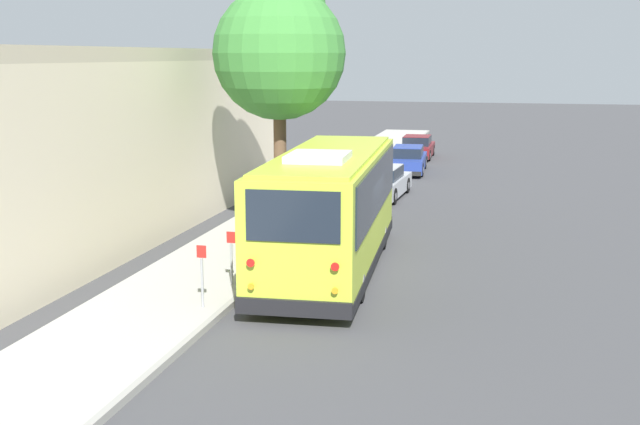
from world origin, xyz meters
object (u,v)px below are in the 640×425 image
street_tree (280,44)px  parked_sedan_silver (382,183)px  shuttle_bus (329,205)px  fire_hydrant (311,207)px  sign_post_near (202,275)px  sign_post_far (231,257)px  parked_sedan_maroon (417,148)px  parked_sedan_blue (408,160)px

street_tree → parked_sedan_silver: bearing=-18.8°
shuttle_bus → parked_sedan_silver: size_ratio=2.08×
shuttle_bus → fire_hydrant: size_ratio=11.83×
street_tree → sign_post_near: size_ratio=5.90×
parked_sedan_silver → street_tree: (-6.74, 2.29, 5.43)m
shuttle_bus → sign_post_far: 3.16m
parked_sedan_maroon → parked_sedan_blue: bearing=-178.5°
parked_sedan_maroon → fire_hydrant: size_ratio=5.11×
shuttle_bus → sign_post_near: bearing=151.8°
parked_sedan_maroon → sign_post_far: sign_post_far is taller
parked_sedan_blue → street_tree: bearing=167.2°
parked_sedan_silver → parked_sedan_blue: size_ratio=0.98×
sign_post_near → parked_sedan_maroon: bearing=-2.8°
parked_sedan_blue → fire_hydrant: (-12.97, 1.70, -0.06)m
sign_post_near → parked_sedan_silver: bearing=-5.6°
parked_sedan_silver → parked_sedan_blue: (7.43, -0.10, 0.00)m
shuttle_bus → sign_post_far: (-2.29, 1.95, -0.97)m
street_tree → sign_post_far: size_ratio=6.37×
shuttle_bus → sign_post_near: (-4.21, 1.95, -0.92)m
parked_sedan_maroon → fire_hydrant: (-18.74, 1.47, -0.03)m
sign_post_far → parked_sedan_blue: bearing=-4.4°
parked_sedan_blue → sign_post_far: sign_post_far is taller
sign_post_far → fire_hydrant: size_ratio=1.63×
street_tree → shuttle_bus: bearing=-150.2°
street_tree → sign_post_near: street_tree is taller
shuttle_bus → sign_post_far: size_ratio=7.28×
parked_sedan_silver → fire_hydrant: 5.76m
parked_sedan_silver → sign_post_near: sign_post_near is taller
parked_sedan_silver → sign_post_near: size_ratio=3.25×
parked_sedan_silver → fire_hydrant: parked_sedan_silver is taller
fire_hydrant → street_tree: bearing=150.3°
sign_post_near → parked_sedan_blue: bearing=-4.0°
parked_sedan_silver → sign_post_far: (-13.76, 1.53, 0.23)m
parked_sedan_silver → street_tree: bearing=164.3°
parked_sedan_silver → sign_post_near: (-15.68, 1.53, 0.28)m
parked_sedan_silver → fire_hydrant: size_ratio=5.70×
fire_hydrant → sign_post_near: bearing=-179.6°
shuttle_bus → parked_sedan_blue: shuttle_bus is taller
street_tree → sign_post_near: bearing=-175.2°
sign_post_near → fire_hydrant: (10.15, 0.07, -0.33)m
shuttle_bus → parked_sedan_maroon: size_ratio=2.31×
sign_post_near → fire_hydrant: size_ratio=1.76×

